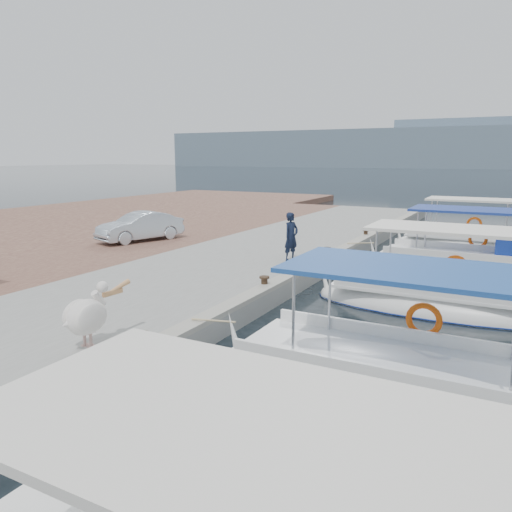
% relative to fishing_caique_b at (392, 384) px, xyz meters
% --- Properties ---
extents(ground, '(400.00, 400.00, 0.00)m').
position_rel_fishing_caique_b_xyz_m(ground, '(-3.92, 1.98, -0.12)').
color(ground, black).
rests_on(ground, ground).
extents(concrete_quay, '(6.00, 40.00, 0.50)m').
position_rel_fishing_caique_b_xyz_m(concrete_quay, '(-6.92, 6.98, 0.13)').
color(concrete_quay, gray).
rests_on(concrete_quay, ground).
extents(quay_curb, '(0.44, 40.00, 0.12)m').
position_rel_fishing_caique_b_xyz_m(quay_curb, '(-4.14, 6.98, 0.44)').
color(quay_curb, '#9B9789').
rests_on(quay_curb, concrete_quay).
extents(cobblestone_strip, '(4.00, 40.00, 0.50)m').
position_rel_fishing_caique_b_xyz_m(cobblestone_strip, '(-11.92, 6.98, 0.13)').
color(cobblestone_strip, brown).
rests_on(cobblestone_strip, ground).
extents(fishing_caique_b, '(6.66, 2.46, 2.83)m').
position_rel_fishing_caique_b_xyz_m(fishing_caique_b, '(0.00, 0.00, 0.00)').
color(fishing_caique_b, white).
rests_on(fishing_caique_b, ground).
extents(fishing_caique_c, '(6.61, 2.23, 2.83)m').
position_rel_fishing_caique_b_xyz_m(fishing_caique_c, '(-0.02, 5.30, 0.00)').
color(fishing_caique_c, white).
rests_on(fishing_caique_c, ground).
extents(fishing_caique_d, '(6.96, 2.39, 2.83)m').
position_rel_fishing_caique_b_xyz_m(fishing_caique_d, '(0.26, 10.65, 0.07)').
color(fishing_caique_d, white).
rests_on(fishing_caique_d, ground).
extents(fishing_caique_e, '(5.96, 2.15, 2.83)m').
position_rel_fishing_caique_b_xyz_m(fishing_caique_e, '(-0.35, 15.37, 0.00)').
color(fishing_caique_e, white).
rests_on(fishing_caique_e, ground).
extents(mooring_bollards, '(0.28, 20.28, 0.33)m').
position_rel_fishing_caique_b_xyz_m(mooring_bollards, '(-4.27, 3.48, 0.57)').
color(mooring_bollards, black).
rests_on(mooring_bollards, concrete_quay).
extents(pelican, '(0.60, 1.53, 1.19)m').
position_rel_fishing_caique_b_xyz_m(pelican, '(-5.26, -1.86, 0.99)').
color(pelican, tan).
rests_on(pelican, concrete_quay).
extents(fisherman, '(0.57, 0.70, 1.67)m').
position_rel_fishing_caique_b_xyz_m(fisherman, '(-5.11, 7.16, 1.21)').
color(fisherman, black).
rests_on(fisherman, concrete_quay).
extents(parked_car, '(2.39, 3.90, 1.21)m').
position_rel_fishing_caique_b_xyz_m(parked_car, '(-12.50, 8.02, 0.98)').
color(parked_car, silver).
rests_on(parked_car, cobblestone_strip).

